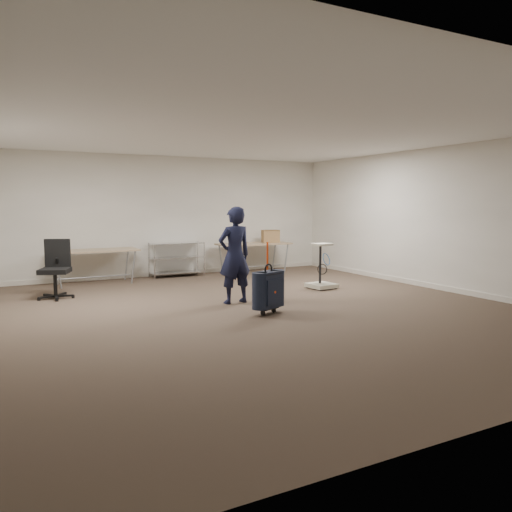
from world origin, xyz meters
TOP-DOWN VIEW (x-y plane):
  - ground at (0.00, 0.00)m, footprint 9.00×9.00m
  - room_shell at (0.00, 1.38)m, footprint 8.00×9.00m
  - folding_table_left at (-1.90, 3.95)m, footprint 1.80×0.75m
  - folding_table_right at (1.90, 3.95)m, footprint 1.80×0.75m
  - wire_shelf at (0.00, 4.20)m, footprint 1.22×0.47m
  - person at (-0.15, 0.73)m, footprint 0.63×0.44m
  - suitcase at (-0.06, -0.29)m, footprint 0.46×0.36m
  - office_chair at (-2.80, 2.64)m, footprint 0.64×0.65m
  - equipment_cart at (2.03, 1.26)m, footprint 0.54×0.54m
  - cardboard_box at (2.37, 3.95)m, footprint 0.48×0.41m

SIDE VIEW (x-z plane):
  - ground at x=0.00m, z-range 0.00..0.00m
  - room_shell at x=0.00m, z-range -4.45..4.55m
  - equipment_cart at x=2.03m, z-range -0.22..0.69m
  - office_chair at x=-2.80m, z-range -0.21..0.85m
  - suitcase at x=-0.06m, z-range -0.18..0.94m
  - wire_shelf at x=0.00m, z-range 0.04..0.84m
  - folding_table_left at x=-1.90m, z-range 0.31..1.04m
  - folding_table_right at x=1.90m, z-range 0.31..1.04m
  - person at x=-0.15m, z-range 0.00..1.65m
  - cardboard_box at x=2.37m, z-range 0.73..1.04m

